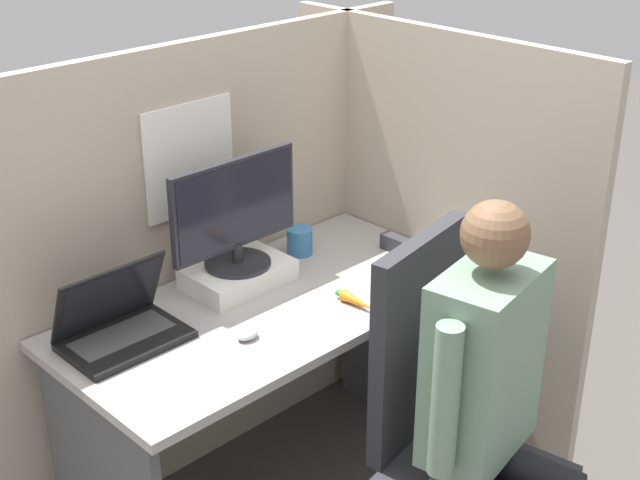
# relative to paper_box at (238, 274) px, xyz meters

# --- Properties ---
(cubicle_panel_back) EXTENTS (1.83, 0.05, 1.50)m
(cubicle_panel_back) POSITION_rel_paper_box_xyz_m (-0.01, 0.19, -0.03)
(cubicle_panel_back) COLOR tan
(cubicle_panel_back) RESTS_ON ground
(cubicle_panel_right) EXTENTS (0.04, 1.29, 1.50)m
(cubicle_panel_right) POSITION_rel_paper_box_xyz_m (0.68, -0.23, -0.03)
(cubicle_panel_right) COLOR tan
(cubicle_panel_right) RESTS_ON ground
(desk) EXTENTS (1.33, 0.66, 0.75)m
(desk) POSITION_rel_paper_box_xyz_m (-0.01, -0.16, -0.23)
(desk) COLOR #9E9993
(desk) RESTS_ON ground
(paper_box) EXTENTS (0.33, 0.22, 0.07)m
(paper_box) POSITION_rel_paper_box_xyz_m (0.00, 0.00, 0.00)
(paper_box) COLOR white
(paper_box) RESTS_ON desk
(monitor) EXTENTS (0.47, 0.21, 0.35)m
(monitor) POSITION_rel_paper_box_xyz_m (0.00, 0.00, 0.21)
(monitor) COLOR #232328
(monitor) RESTS_ON paper_box
(laptop) EXTENTS (0.34, 0.23, 0.23)m
(laptop) POSITION_rel_paper_box_xyz_m (-0.46, -0.04, 0.01)
(laptop) COLOR black
(laptop) RESTS_ON desk
(mouse) EXTENTS (0.07, 0.05, 0.03)m
(mouse) POSITION_rel_paper_box_xyz_m (-0.20, -0.28, -0.02)
(mouse) COLOR silver
(mouse) RESTS_ON desk
(stapler) EXTENTS (0.04, 0.14, 0.05)m
(stapler) POSITION_rel_paper_box_xyz_m (0.54, -0.21, -0.01)
(stapler) COLOR #2D2D33
(stapler) RESTS_ON desk
(carrot_toy) EXTENTS (0.04, 0.16, 0.04)m
(carrot_toy) POSITION_rel_paper_box_xyz_m (0.16, -0.37, -0.02)
(carrot_toy) COLOR orange
(carrot_toy) RESTS_ON desk
(office_chair) EXTENTS (0.54, 0.58, 1.08)m
(office_chair) POSITION_rel_paper_box_xyz_m (0.11, -0.78, -0.25)
(office_chair) COLOR #2D2D33
(office_chair) RESTS_ON ground
(person) EXTENTS (0.47, 0.47, 1.27)m
(person) POSITION_rel_paper_box_xyz_m (0.08, -0.94, -0.06)
(person) COLOR black
(person) RESTS_ON ground
(coffee_mug) EXTENTS (0.09, 0.09, 0.09)m
(coffee_mug) POSITION_rel_paper_box_xyz_m (0.29, 0.03, 0.01)
(coffee_mug) COLOR teal
(coffee_mug) RESTS_ON desk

